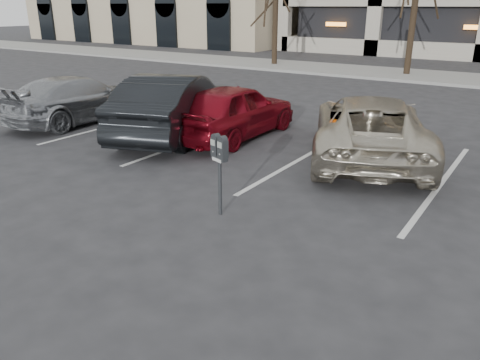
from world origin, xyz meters
name	(u,v)px	position (x,y,z in m)	size (l,w,h in m)	color
ground	(318,209)	(0.00, 0.00, 0.00)	(140.00, 140.00, 0.00)	#28282B
sidewalk	(478,80)	(0.00, 16.00, 0.06)	(80.00, 4.00, 0.12)	gray
stall_lines	(303,157)	(-1.40, 2.30, 0.01)	(16.90, 5.20, 0.00)	silver
parking_meter	(219,155)	(-1.18, -1.03, 0.96)	(0.34, 0.21, 1.25)	black
suv_silver	(370,127)	(-0.27, 3.06, 0.67)	(3.87, 5.27, 1.34)	beige
car_red	(234,110)	(-3.59, 2.86, 0.67)	(1.57, 3.90, 1.33)	maroon
car_dark	(173,105)	(-4.92, 2.17, 0.76)	(1.61, 4.62, 1.52)	black
car_silver	(78,99)	(-8.14, 1.84, 0.63)	(1.77, 4.34, 1.26)	#93969A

